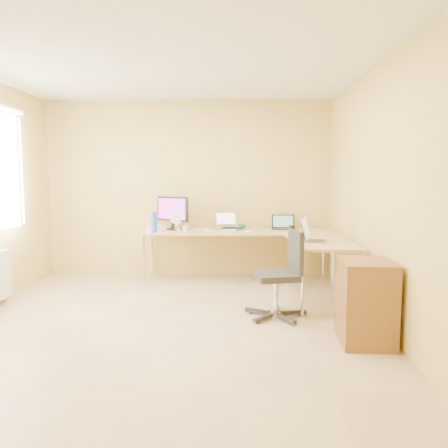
{
  "coord_description": "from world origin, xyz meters",
  "views": [
    {
      "loc": [
        0.67,
        -4.35,
        1.48
      ],
      "look_at": [
        0.55,
        1.1,
        0.9
      ],
      "focal_mm": 35.53,
      "sensor_mm": 36.0,
      "label": 1
    }
  ],
  "objects_px": {
    "desk_return": "(320,271)",
    "laptop_black": "(283,222)",
    "desk_main": "(237,256)",
    "office_chair": "(276,271)",
    "laptop_return": "(315,231)",
    "keyboard": "(220,230)",
    "monitor": "(173,213)",
    "cabinet": "(365,303)",
    "desk_fan": "(177,220)",
    "water_bottle": "(154,222)",
    "laptop_center": "(227,219)",
    "mug": "(186,229)"
  },
  "relations": [
    {
      "from": "laptop_return",
      "to": "office_chair",
      "type": "xyz_separation_m",
      "value": [
        -0.5,
        -0.51,
        -0.35
      ]
    },
    {
      "from": "desk_main",
      "to": "laptop_black",
      "type": "bearing_deg",
      "value": 14.12
    },
    {
      "from": "desk_fan",
      "to": "laptop_return",
      "type": "distance_m",
      "value": 2.07
    },
    {
      "from": "desk_main",
      "to": "laptop_black",
      "type": "distance_m",
      "value": 0.83
    },
    {
      "from": "desk_return",
      "to": "mug",
      "type": "xyz_separation_m",
      "value": [
        -1.67,
        0.7,
        0.41
      ]
    },
    {
      "from": "keyboard",
      "to": "office_chair",
      "type": "xyz_separation_m",
      "value": [
        0.64,
        -1.59,
        -0.24
      ]
    },
    {
      "from": "laptop_black",
      "to": "water_bottle",
      "type": "relative_size",
      "value": 1.13
    },
    {
      "from": "desk_main",
      "to": "office_chair",
      "type": "bearing_deg",
      "value": -76.44
    },
    {
      "from": "cabinet",
      "to": "desk_fan",
      "type": "bearing_deg",
      "value": 133.32
    },
    {
      "from": "desk_return",
      "to": "laptop_black",
      "type": "height_order",
      "value": "laptop_black"
    },
    {
      "from": "water_bottle",
      "to": "laptop_return",
      "type": "relative_size",
      "value": 0.78
    },
    {
      "from": "desk_return",
      "to": "laptop_return",
      "type": "relative_size",
      "value": 3.5
    },
    {
      "from": "water_bottle",
      "to": "keyboard",
      "type": "bearing_deg",
      "value": 17.41
    },
    {
      "from": "desk_main",
      "to": "laptop_black",
      "type": "height_order",
      "value": "laptop_black"
    },
    {
      "from": "laptop_center",
      "to": "cabinet",
      "type": "relative_size",
      "value": 0.4
    },
    {
      "from": "desk_fan",
      "to": "cabinet",
      "type": "xyz_separation_m",
      "value": [
        1.98,
        -2.33,
        -0.51
      ]
    },
    {
      "from": "water_bottle",
      "to": "desk_fan",
      "type": "distance_m",
      "value": 0.42
    },
    {
      "from": "water_bottle",
      "to": "office_chair",
      "type": "height_order",
      "value": "water_bottle"
    },
    {
      "from": "laptop_center",
      "to": "keyboard",
      "type": "height_order",
      "value": "laptop_center"
    },
    {
      "from": "keyboard",
      "to": "mug",
      "type": "xyz_separation_m",
      "value": [
        -0.45,
        -0.28,
        0.04
      ]
    },
    {
      "from": "desk_fan",
      "to": "laptop_return",
      "type": "xyz_separation_m",
      "value": [
        1.74,
        -1.13,
        -0.01
      ]
    },
    {
      "from": "laptop_center",
      "to": "mug",
      "type": "bearing_deg",
      "value": -161.04
    },
    {
      "from": "keyboard",
      "to": "desk_return",
      "type": "bearing_deg",
      "value": -49.79
    },
    {
      "from": "office_chair",
      "to": "monitor",
      "type": "bearing_deg",
      "value": 117.03
    },
    {
      "from": "mug",
      "to": "keyboard",
      "type": "bearing_deg",
      "value": 31.62
    },
    {
      "from": "desk_return",
      "to": "laptop_black",
      "type": "distance_m",
      "value": 1.3
    },
    {
      "from": "desk_return",
      "to": "water_bottle",
      "type": "relative_size",
      "value": 4.51
    },
    {
      "from": "laptop_center",
      "to": "water_bottle",
      "type": "relative_size",
      "value": 1.05
    },
    {
      "from": "desk_fan",
      "to": "cabinet",
      "type": "height_order",
      "value": "desk_fan"
    },
    {
      "from": "laptop_center",
      "to": "office_chair",
      "type": "xyz_separation_m",
      "value": [
        0.54,
        -1.67,
        -0.38
      ]
    },
    {
      "from": "laptop_black",
      "to": "cabinet",
      "type": "relative_size",
      "value": 0.43
    },
    {
      "from": "laptop_black",
      "to": "keyboard",
      "type": "bearing_deg",
      "value": -164.68
    },
    {
      "from": "desk_main",
      "to": "monitor",
      "type": "relative_size",
      "value": 4.78
    },
    {
      "from": "laptop_black",
      "to": "water_bottle",
      "type": "distance_m",
      "value": 1.85
    },
    {
      "from": "laptop_center",
      "to": "desk_fan",
      "type": "xyz_separation_m",
      "value": [
        -0.71,
        -0.03,
        -0.01
      ]
    },
    {
      "from": "office_chair",
      "to": "desk_return",
      "type": "bearing_deg",
      "value": 35.59
    },
    {
      "from": "desk_main",
      "to": "keyboard",
      "type": "distance_m",
      "value": 0.45
    },
    {
      "from": "desk_return",
      "to": "desk_fan",
      "type": "distance_m",
      "value": 2.15
    },
    {
      "from": "keyboard",
      "to": "desk_fan",
      "type": "bearing_deg",
      "value": 165.0
    },
    {
      "from": "laptop_center",
      "to": "desk_fan",
      "type": "bearing_deg",
      "value": 169.07
    },
    {
      "from": "monitor",
      "to": "cabinet",
      "type": "height_order",
      "value": "monitor"
    },
    {
      "from": "desk_return",
      "to": "laptop_center",
      "type": "bearing_deg",
      "value": 136.84
    },
    {
      "from": "desk_main",
      "to": "laptop_return",
      "type": "xyz_separation_m",
      "value": [
        0.89,
        -1.11,
        0.49
      ]
    },
    {
      "from": "desk_main",
      "to": "laptop_return",
      "type": "relative_size",
      "value": 7.13
    },
    {
      "from": "keyboard",
      "to": "desk_main",
      "type": "bearing_deg",
      "value": -6.06
    },
    {
      "from": "monitor",
      "to": "laptop_center",
      "type": "xyz_separation_m",
      "value": [
        0.78,
        -0.02,
        -0.09
      ]
    },
    {
      "from": "desk_return",
      "to": "laptop_return",
      "type": "bearing_deg",
      "value": -129.59
    },
    {
      "from": "mug",
      "to": "water_bottle",
      "type": "bearing_deg",
      "value": 180.0
    },
    {
      "from": "cabinet",
      "to": "laptop_return",
      "type": "bearing_deg",
      "value": 104.15
    },
    {
      "from": "laptop_center",
      "to": "desk_main",
      "type": "bearing_deg",
      "value": -33.64
    }
  ]
}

